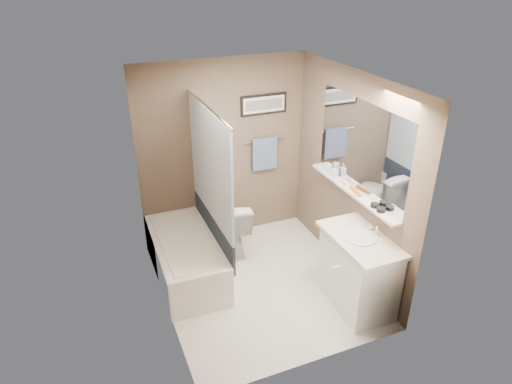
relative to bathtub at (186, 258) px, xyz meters
name	(u,v)px	position (x,y,z in m)	size (l,w,h in m)	color
ground	(261,284)	(0.75, -0.51, -0.25)	(2.50, 2.50, 0.00)	silver
ceiling	(262,82)	(0.75, -0.51, 2.13)	(2.20, 2.50, 0.04)	white
wall_back	(224,153)	(0.75, 0.72, 0.95)	(2.20, 0.04, 2.40)	brown
wall_front	(319,256)	(0.75, -1.74, 0.95)	(2.20, 0.04, 2.40)	brown
wall_left	(160,213)	(-0.33, -0.51, 0.95)	(0.04, 2.50, 2.40)	brown
wall_right	(349,177)	(1.83, -0.51, 0.95)	(0.04, 2.50, 2.40)	brown
tile_surround	(151,208)	(-0.34, -0.01, 0.75)	(0.02, 1.55, 2.00)	#C8B098
curtain_rod	(207,107)	(0.35, -0.01, 1.80)	(0.02, 0.02, 1.55)	silver
curtain_upper	(210,165)	(0.35, -0.01, 1.15)	(0.03, 1.45, 1.28)	white
curtain_lower	(213,229)	(0.35, -0.01, 0.33)	(0.03, 1.45, 0.36)	#212E3E
mirror	(361,147)	(1.84, -0.66, 1.37)	(0.02, 1.60, 1.00)	silver
shelf	(352,191)	(1.79, -0.66, 0.85)	(0.12, 1.60, 0.03)	silver
towel_bar	(264,141)	(1.30, 0.71, 1.05)	(0.02, 0.02, 0.60)	silver
towel	(264,154)	(1.30, 0.69, 0.87)	(0.34, 0.05, 0.44)	#8699C3
art_frame	(264,104)	(1.30, 0.72, 1.53)	(0.62, 0.03, 0.26)	black
art_mat	(264,105)	(1.30, 0.71, 1.53)	(0.56, 0.00, 0.20)	white
art_image	(264,105)	(1.30, 0.71, 1.53)	(0.50, 0.00, 0.13)	#595959
door	(372,262)	(1.30, -1.75, 0.75)	(0.80, 0.02, 2.00)	silver
door_handle	(337,267)	(0.97, -1.70, 0.75)	(0.02, 0.02, 0.10)	silver
bathtub	(186,258)	(0.00, 0.00, 0.00)	(0.70, 1.50, 0.50)	white
tub_rim	(185,240)	(0.00, 0.00, 0.25)	(0.56, 1.36, 0.02)	white
toilet	(232,225)	(0.70, 0.32, 0.11)	(0.41, 0.71, 0.73)	silver
vanity	(358,272)	(1.60, -1.17, 0.15)	(0.50, 0.90, 0.80)	white
countertop	(361,239)	(1.59, -1.17, 0.57)	(0.54, 0.96, 0.04)	beige
sink_basin	(360,237)	(1.58, -1.17, 0.60)	(0.34, 0.34, 0.01)	silver
faucet_spout	(377,230)	(1.78, -1.17, 0.64)	(0.02, 0.02, 0.10)	white
faucet_knob	(371,227)	(1.78, -1.07, 0.62)	(0.05, 0.05, 0.05)	white
candle_bowl_near	(381,210)	(1.79, -1.19, 0.89)	(0.09, 0.09, 0.04)	black
candle_bowl_far	(375,205)	(1.79, -1.08, 0.89)	(0.09, 0.09, 0.04)	black
hair_brush_front	(355,191)	(1.79, -0.72, 0.89)	(0.04, 0.04, 0.22)	#C5651B
pink_comb	(342,182)	(1.79, -0.45, 0.87)	(0.03, 0.16, 0.01)	#CC7C98
glass_jar	(328,168)	(1.79, -0.13, 0.92)	(0.08, 0.08, 0.10)	silver
soap_bottle	(335,171)	(1.79, -0.27, 0.94)	(0.07, 0.07, 0.15)	#999999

